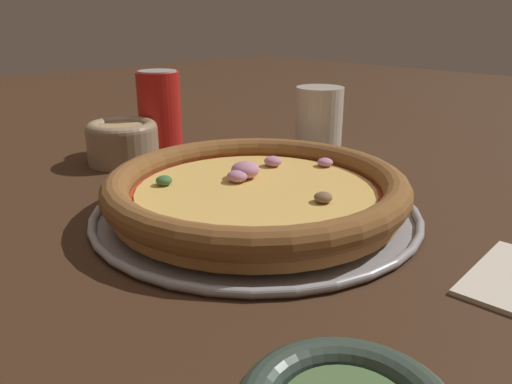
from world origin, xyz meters
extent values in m
plane|color=#3D2616|center=(0.00, 0.00, 0.00)|extent=(3.00, 3.00, 0.00)
cylinder|color=#9E9EA3|center=(0.00, 0.00, 0.00)|extent=(0.34, 0.34, 0.01)
torus|color=#9E9EA3|center=(0.00, 0.00, 0.01)|extent=(0.35, 0.35, 0.01)
cylinder|color=#BC7F42|center=(0.00, 0.00, 0.02)|extent=(0.30, 0.30, 0.02)
torus|color=brown|center=(0.00, 0.00, 0.03)|extent=(0.32, 0.32, 0.03)
cylinder|color=#B7381E|center=(0.00, 0.00, 0.03)|extent=(0.27, 0.27, 0.00)
cylinder|color=#E5B75B|center=(0.00, 0.00, 0.03)|extent=(0.25, 0.25, 0.00)
ellipsoid|color=#C17FA3|center=(0.00, 0.12, 0.04)|extent=(0.03, 0.03, 0.01)
ellipsoid|color=#C17FA3|center=(-0.04, 0.07, 0.04)|extent=(0.03, 0.03, 0.01)
ellipsoid|color=#C17FA3|center=(-0.03, 0.00, 0.04)|extent=(0.03, 0.03, 0.01)
ellipsoid|color=brown|center=(0.08, 0.02, 0.04)|extent=(0.03, 0.03, 0.01)
ellipsoid|color=#C17FA3|center=(-0.03, 0.02, 0.04)|extent=(0.04, 0.04, 0.02)
ellipsoid|color=#3D6B38|center=(-0.08, -0.06, 0.04)|extent=(0.02, 0.02, 0.01)
cylinder|color=#9E8466|center=(-0.28, 0.00, 0.03)|extent=(0.10, 0.10, 0.05)
torus|color=#9E8466|center=(-0.28, 0.00, 0.05)|extent=(0.10, 0.10, 0.02)
cylinder|color=tan|center=(-0.28, 0.00, 0.05)|extent=(0.06, 0.06, 0.00)
cylinder|color=silver|center=(-0.10, 0.22, 0.05)|extent=(0.07, 0.07, 0.11)
cylinder|color=red|center=(-0.30, 0.08, 0.06)|extent=(0.07, 0.07, 0.12)
cylinder|color=#BCBCC1|center=(-0.30, 0.08, 0.12)|extent=(0.06, 0.06, 0.00)
camera|label=1|loc=(0.36, -0.35, 0.21)|focal=35.00mm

